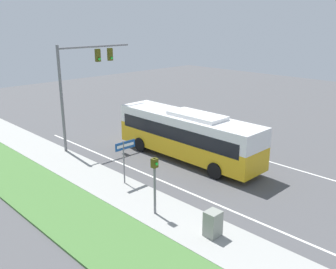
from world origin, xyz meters
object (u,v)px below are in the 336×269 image
(pedestrian_signal, at_px, (155,177))
(utility_cabinet, at_px, (213,224))
(bus, at_px, (187,133))
(street_sign, at_px, (125,154))
(signal_gantry, at_px, (81,76))

(pedestrian_signal, relative_size, utility_cabinet, 2.56)
(utility_cabinet, bearing_deg, bus, 49.24)
(street_sign, xyz_separation_m, utility_cabinet, (-0.75, -6.91, -1.18))
(bus, xyz_separation_m, street_sign, (-5.47, -0.30, 0.05))
(street_sign, bearing_deg, pedestrian_signal, -107.59)
(bus, bearing_deg, pedestrian_signal, -148.61)
(pedestrian_signal, relative_size, street_sign, 1.12)
(bus, bearing_deg, street_sign, -176.89)
(bus, distance_m, street_sign, 5.47)
(signal_gantry, bearing_deg, street_sign, -105.52)
(street_sign, bearing_deg, signal_gantry, 74.48)
(signal_gantry, bearing_deg, bus, -63.34)
(signal_gantry, height_order, pedestrian_signal, signal_gantry)
(signal_gantry, relative_size, street_sign, 2.83)
(street_sign, distance_m, utility_cabinet, 7.05)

